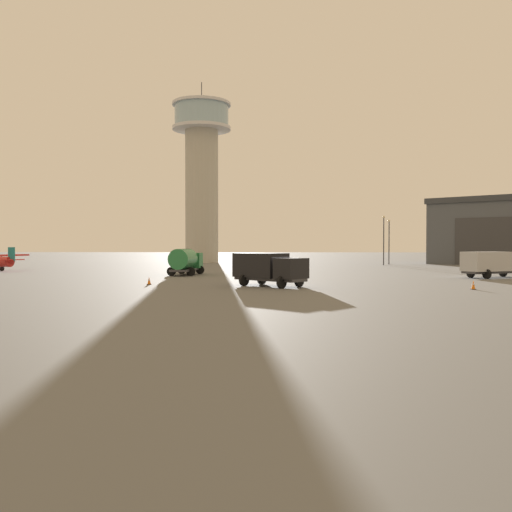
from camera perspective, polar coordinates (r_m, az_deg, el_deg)
name	(u,v)px	position (r m, az deg, el deg)	size (l,w,h in m)	color
ground_plane	(284,287)	(45.93, 2.93, -3.20)	(400.00, 400.00, 0.00)	#60605E
control_tower	(202,168)	(107.63, -5.68, 9.12)	(11.27, 11.27, 34.83)	#B2AD9E
hangar	(507,231)	(107.30, 24.71, 2.37)	(29.29, 28.01, 11.76)	#4C5159
truck_fuel_tanker_green	(185,261)	(63.43, -7.37, -0.47)	(3.67, 6.64, 3.04)	#38383D
truck_box_black	(268,268)	(46.19, 1.31, -1.21)	(6.55, 6.03, 2.78)	#38383D
truck_box_silver	(493,263)	(62.88, 23.46, -0.67)	(7.40, 5.22, 2.77)	#38383D
light_post_west	(389,237)	(99.59, 13.69, 1.90)	(0.44, 0.44, 7.94)	#38383D
light_post_north	(384,236)	(95.61, 13.17, 2.09)	(0.44, 0.44, 8.43)	#38383D
traffic_cone_near_left	(473,285)	(46.16, 21.70, -2.81)	(0.36, 0.36, 0.74)	black
traffic_cone_mid_apron	(149,281)	(49.01, -11.08, -2.55)	(0.36, 0.36, 0.68)	black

